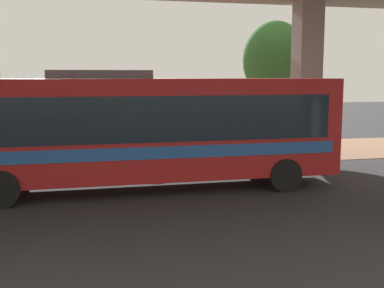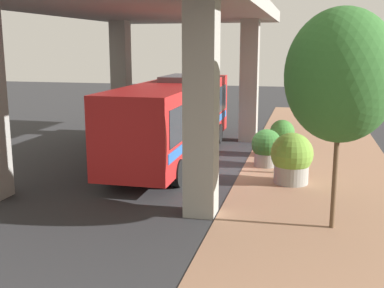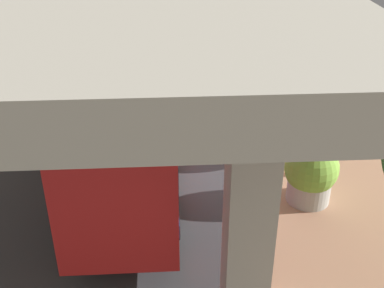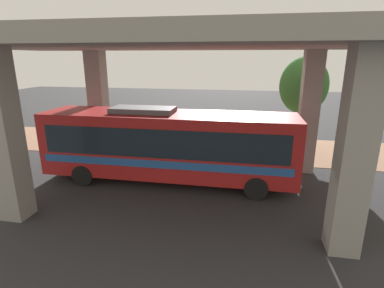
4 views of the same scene
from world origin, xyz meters
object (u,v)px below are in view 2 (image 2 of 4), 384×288
(bus, at_px, (174,115))
(fire_hydrant, at_px, (295,162))
(planter_middle, at_px, (282,138))
(planter_back, at_px, (292,158))
(street_tree_near, at_px, (341,76))
(planter_front, at_px, (266,148))

(bus, height_order, fire_hydrant, bus)
(fire_hydrant, bearing_deg, bus, -15.41)
(planter_middle, distance_m, planter_back, 4.43)
(bus, xyz_separation_m, planter_middle, (-4.58, -1.60, -1.10))
(bus, relative_size, fire_hydrant, 11.84)
(planter_back, distance_m, street_tree_near, 5.43)
(planter_middle, bearing_deg, planter_front, 75.84)
(planter_middle, xyz_separation_m, planter_back, (-0.58, 4.39, 0.08))
(bus, distance_m, planter_back, 5.95)
(planter_front, bearing_deg, street_tree_near, 109.89)
(planter_middle, bearing_deg, street_tree_near, 102.12)
(planter_middle, relative_size, planter_back, 0.89)
(fire_hydrant, height_order, street_tree_near, street_tree_near)
(planter_back, xyz_separation_m, street_tree_near, (-1.26, 4.17, 3.23))
(fire_hydrant, xyz_separation_m, planter_middle, (0.69, -3.05, 0.34))
(bus, height_order, planter_middle, bus)
(street_tree_near, bearing_deg, planter_back, -73.16)
(bus, bearing_deg, planter_back, 151.50)
(bus, relative_size, planter_front, 7.59)
(fire_hydrant, xyz_separation_m, planter_back, (0.11, 1.35, 0.43))
(street_tree_near, bearing_deg, planter_middle, -77.88)
(planter_front, distance_m, street_tree_near, 7.71)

